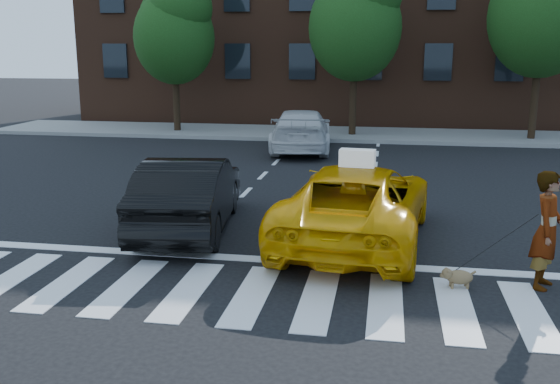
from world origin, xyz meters
name	(u,v)px	position (x,y,z in m)	size (l,w,h in m)	color
ground	(252,295)	(0.00, 0.00, 0.00)	(120.00, 120.00, 0.00)	black
crosswalk	(252,294)	(0.00, 0.00, 0.01)	(13.00, 2.40, 0.01)	silver
stop_line	(271,260)	(0.00, 1.60, 0.01)	(12.00, 0.30, 0.01)	silver
sidewalk_far	(341,134)	(0.00, 17.50, 0.07)	(30.00, 4.00, 0.15)	slate
building	(354,0)	(0.00, 25.00, 6.00)	(26.00, 10.00, 12.00)	#4F2C1C
tree_left	(174,27)	(-6.97, 17.00, 4.44)	(3.39, 3.38, 6.50)	black
tree_mid	(356,16)	(0.53, 17.00, 4.85)	(3.69, 3.69, 7.10)	black
tree_right	(544,3)	(7.53, 17.00, 5.26)	(4.00, 4.00, 7.70)	black
taxi	(356,203)	(1.40, 2.99, 0.75)	(2.49, 5.40, 1.50)	#D79404
black_sedan	(189,194)	(-2.00, 3.19, 0.75)	(1.60, 4.58, 1.51)	black
white_suv	(301,130)	(-1.13, 13.44, 0.74)	(2.07, 5.10, 1.48)	silver
woman	(547,230)	(4.41, 1.10, 0.92)	(0.67, 0.44, 1.85)	#999999
dog	(457,277)	(3.08, 0.81, 0.19)	(0.57, 0.29, 0.33)	#99784D
taxi_sign	(357,158)	(1.40, 2.79, 1.66)	(0.65, 0.28, 0.32)	white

